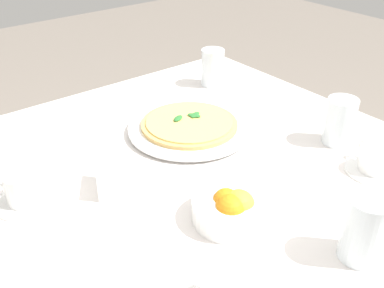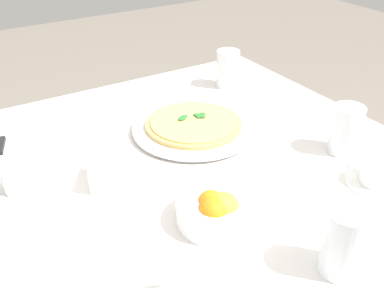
{
  "view_description": "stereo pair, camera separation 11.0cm",
  "coord_description": "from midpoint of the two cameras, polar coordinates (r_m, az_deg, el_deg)",
  "views": [
    {
      "loc": [
        -0.66,
        0.53,
        1.32
      ],
      "look_at": [
        0.08,
        -0.05,
        0.76
      ],
      "focal_mm": 43.13,
      "sensor_mm": 36.0,
      "label": 1
    },
    {
      "loc": [
        -0.73,
        0.44,
        1.32
      ],
      "look_at": [
        0.08,
        -0.05,
        0.76
      ],
      "focal_mm": 43.13,
      "sensor_mm": 36.0,
      "label": 2
    }
  ],
  "objects": [
    {
      "name": "menu_card",
      "position": [
        0.99,
        -14.51,
        -4.18
      ],
      "size": [
        0.08,
        0.05,
        0.06
      ],
      "rotation": [
        0.0,
        0.0,
        5.75
      ],
      "color": "white",
      "rests_on": "dining_table"
    },
    {
      "name": "coffee_cup_far_right",
      "position": [
        1.0,
        -23.02,
        -5.28
      ],
      "size": [
        0.13,
        0.13,
        0.07
      ],
      "color": "white",
      "rests_on": "dining_table"
    },
    {
      "name": "water_glass_center_back",
      "position": [
        1.16,
        15.23,
        2.3
      ],
      "size": [
        0.07,
        0.07,
        0.12
      ],
      "color": "white",
      "rests_on": "dining_table"
    },
    {
      "name": "coffee_cup_right_edge",
      "position": [
        1.08,
        19.15,
        -2.18
      ],
      "size": [
        0.13,
        0.13,
        0.06
      ],
      "color": "white",
      "rests_on": "dining_table"
    },
    {
      "name": "water_glass_back_corner",
      "position": [
        1.45,
        0.37,
        9.1
      ],
      "size": [
        0.07,
        0.07,
        0.11
      ],
      "color": "white",
      "rests_on": "dining_table"
    },
    {
      "name": "citrus_bowl",
      "position": [
        0.88,
        1.33,
        -8.08
      ],
      "size": [
        0.15,
        0.15,
        0.07
      ],
      "color": "white",
      "rests_on": "dining_table"
    },
    {
      "name": "water_glass_near_right",
      "position": [
        0.83,
        16.96,
        -10.53
      ],
      "size": [
        0.08,
        0.08,
        0.12
      ],
      "color": "white",
      "rests_on": "dining_table"
    },
    {
      "name": "pizza_plate",
      "position": [
        1.19,
        -2.99,
        1.88
      ],
      "size": [
        0.31,
        0.31,
        0.02
      ],
      "color": "white",
      "rests_on": "dining_table"
    },
    {
      "name": "dining_table",
      "position": [
        1.11,
        -2.51,
        -9.38
      ],
      "size": [
        1.11,
        1.11,
        0.74
      ],
      "color": "white",
      "rests_on": "ground_plane"
    },
    {
      "name": "pizza",
      "position": [
        1.18,
        -3.0,
        2.48
      ],
      "size": [
        0.25,
        0.25,
        0.02
      ],
      "color": "#DBAD60",
      "rests_on": "pizza_plate"
    }
  ]
}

